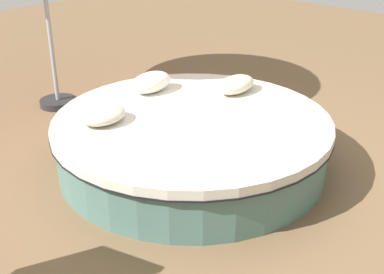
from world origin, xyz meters
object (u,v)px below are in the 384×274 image
(throw_pillow_1, at_px, (151,82))
(round_bed, at_px, (192,141))
(throw_pillow_0, at_px, (236,84))
(throw_pillow_2, at_px, (102,115))

(throw_pillow_1, bearing_deg, round_bed, 73.04)
(throw_pillow_0, xyz_separation_m, throw_pillow_2, (1.39, -0.43, -0.01))
(throw_pillow_0, xyz_separation_m, throw_pillow_1, (0.55, -0.67, 0.02))
(throw_pillow_0, relative_size, throw_pillow_1, 1.02)
(round_bed, relative_size, throw_pillow_2, 5.70)
(throw_pillow_0, distance_m, throw_pillow_1, 0.87)
(throw_pillow_0, bearing_deg, round_bed, 7.01)
(throw_pillow_0, height_order, throw_pillow_2, throw_pillow_0)
(round_bed, xyz_separation_m, throw_pillow_2, (0.60, -0.52, 0.31))
(throw_pillow_1, height_order, throw_pillow_2, throw_pillow_1)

